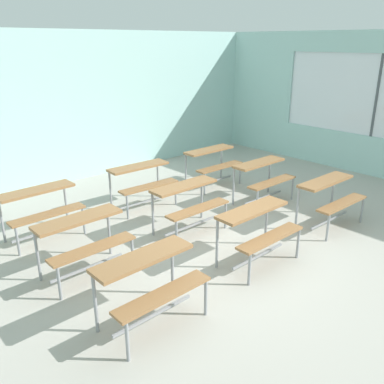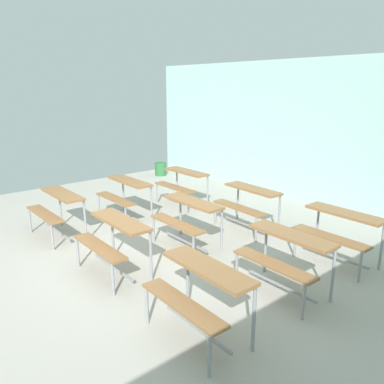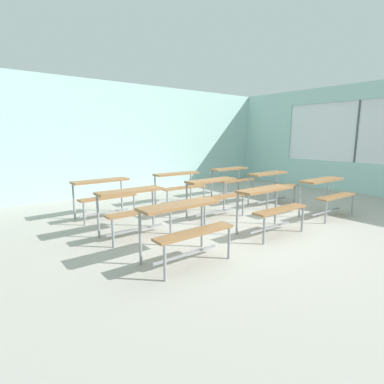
# 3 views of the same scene
# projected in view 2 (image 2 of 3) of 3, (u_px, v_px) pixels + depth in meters

# --- Properties ---
(ground) EXTENTS (10.00, 9.00, 0.05)m
(ground) POSITION_uv_depth(u_px,v_px,m) (130.00, 264.00, 5.56)
(ground) COLOR #ADA89E
(wall_back) EXTENTS (10.00, 0.12, 3.00)m
(wall_back) POSITION_uv_depth(u_px,v_px,m) (314.00, 133.00, 7.96)
(wall_back) COLOR #A8D1CC
(wall_back) RESTS_ON ground
(desk_bench_r0c0) EXTENTS (1.10, 0.59, 0.74)m
(desk_bench_r0c0) POSITION_uv_depth(u_px,v_px,m) (57.00, 204.00, 6.36)
(desk_bench_r0c0) COLOR olive
(desk_bench_r0c0) RESTS_ON ground
(desk_bench_r0c1) EXTENTS (1.11, 0.60, 0.74)m
(desk_bench_r0c1) POSITION_uv_depth(u_px,v_px,m) (113.00, 234.00, 5.08)
(desk_bench_r0c1) COLOR olive
(desk_bench_r0c1) RESTS_ON ground
(desk_bench_r0c2) EXTENTS (1.12, 0.62, 0.74)m
(desk_bench_r0c2) POSITION_uv_depth(u_px,v_px,m) (199.00, 286.00, 3.77)
(desk_bench_r0c2) COLOR olive
(desk_bench_r0c2) RESTS_ON ground
(desk_bench_r1c0) EXTENTS (1.10, 0.59, 0.74)m
(desk_bench_r1c0) POSITION_uv_depth(u_px,v_px,m) (125.00, 190.00, 7.20)
(desk_bench_r1c0) COLOR olive
(desk_bench_r1c0) RESTS_ON ground
(desk_bench_r1c1) EXTENTS (1.11, 0.60, 0.74)m
(desk_bench_r1c1) POSITION_uv_depth(u_px,v_px,m) (188.00, 213.00, 5.92)
(desk_bench_r1c1) COLOR olive
(desk_bench_r1c1) RESTS_ON ground
(desk_bench_r1c2) EXTENTS (1.11, 0.61, 0.74)m
(desk_bench_r1c2) POSITION_uv_depth(u_px,v_px,m) (285.00, 250.00, 4.60)
(desk_bench_r1c2) COLOR olive
(desk_bench_r1c2) RESTS_ON ground
(desk_bench_r2c0) EXTENTS (1.10, 0.60, 0.74)m
(desk_bench_r2c0) POSITION_uv_depth(u_px,v_px,m) (182.00, 180.00, 8.02)
(desk_bench_r2c0) COLOR olive
(desk_bench_r2c0) RESTS_ON ground
(desk_bench_r2c1) EXTENTS (1.13, 0.65, 0.74)m
(desk_bench_r2c1) POSITION_uv_depth(u_px,v_px,m) (248.00, 199.00, 6.68)
(desk_bench_r2c1) COLOR olive
(desk_bench_r2c1) RESTS_ON ground
(desk_bench_r2c2) EXTENTS (1.11, 0.61, 0.74)m
(desk_bench_r2c2) POSITION_uv_depth(u_px,v_px,m) (340.00, 225.00, 5.40)
(desk_bench_r2c2) COLOR olive
(desk_bench_r2c2) RESTS_ON ground
(trash_bin) EXTENTS (0.31, 0.31, 0.37)m
(trash_bin) POSITION_uv_depth(u_px,v_px,m) (161.00, 169.00, 10.89)
(trash_bin) COLOR #2D6B38
(trash_bin) RESTS_ON ground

